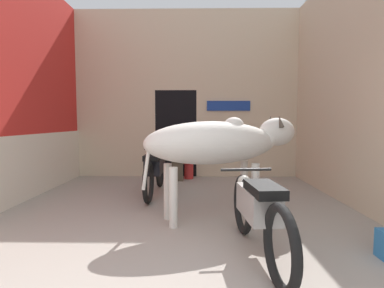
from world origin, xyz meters
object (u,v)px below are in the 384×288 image
at_px(motorcycle_near, 258,211).
at_px(plastic_stool, 189,170).
at_px(cow, 220,144).
at_px(shopkeeper_seated, 178,151).
at_px(motorcycle_far, 155,170).

distance_m(motorcycle_near, plastic_stool, 4.10).
bearing_deg(cow, plastic_stool, 99.92).
bearing_deg(shopkeeper_seated, motorcycle_far, -103.79).
height_order(motorcycle_near, motorcycle_far, motorcycle_near).
bearing_deg(motorcycle_near, shopkeeper_seated, 105.02).
bearing_deg(motorcycle_far, motorcycle_near, -61.41).
distance_m(cow, shopkeeper_seated, 2.83).
distance_m(cow, plastic_stool, 3.01).
relative_size(shopkeeper_seated, plastic_stool, 3.14).
distance_m(motorcycle_far, plastic_stool, 1.63).
bearing_deg(cow, motorcycle_far, 128.83).
height_order(cow, plastic_stool, cow).
bearing_deg(cow, shopkeeper_seated, 105.55).
distance_m(motorcycle_near, shopkeeper_seated, 4.00).
relative_size(cow, shopkeeper_seated, 1.81).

